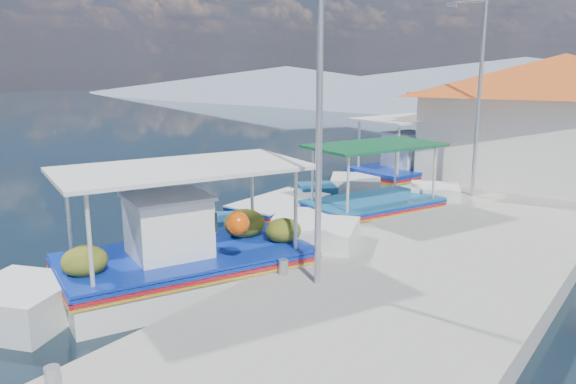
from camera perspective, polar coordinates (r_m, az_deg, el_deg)
The scene contains 10 objects.
ground at distance 12.88m, azimuth -19.99°, elevation -8.84°, with size 160.00×160.00×0.00m, color black.
quay at distance 13.95m, azimuth 16.50°, elevation -5.83°, with size 5.00×44.00×0.50m, color #99968F.
bollards at distance 13.96m, azimuth 7.41°, elevation -3.67°, with size 0.20×17.20×0.30m.
main_caique at distance 12.00m, azimuth -9.99°, elevation -7.01°, with size 4.80×7.98×2.87m.
caique_green_canopy at distance 16.74m, azimuth 8.48°, elevation -1.87°, with size 3.72×6.45×2.60m.
caique_blue_hull at distance 16.89m, azimuth -0.74°, elevation -2.02°, with size 1.68×5.55×0.99m.
caique_far at distance 22.02m, azimuth 12.35°, elevation 1.90°, with size 4.06×7.98×2.93m.
harbor_building at distance 22.01m, azimuth 25.54°, elevation 6.83°, with size 10.49×10.49×4.40m.
lamp_post_near at distance 10.26m, azimuth 2.71°, elevation 8.73°, with size 1.21×0.14×6.00m.
lamp_post_far at distance 18.47m, azimuth 18.33°, elevation 9.88°, with size 1.21×0.14×6.00m.
Camera 1 is at (10.07, -6.59, 4.56)m, focal length 35.62 mm.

